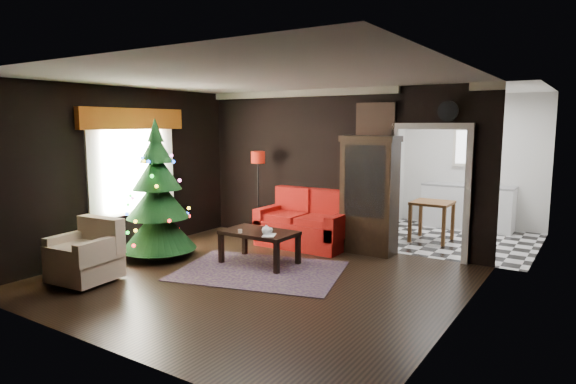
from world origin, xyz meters
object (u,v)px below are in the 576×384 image
Objects in this scene: coffee_table at (259,247)px; kitchen_table at (432,221)px; wall_clock at (448,111)px; armchair at (84,250)px; teapot at (266,230)px; christmas_tree at (158,194)px; floor_lamp at (258,195)px; loveseat at (304,219)px; curio_cabinet at (369,198)px.

kitchen_table is (1.81, 3.00, 0.10)m from coffee_table.
wall_clock is 2.43m from kitchen_table.
teapot is at bearing 41.82° from armchair.
christmas_tree is 1.97m from teapot.
floor_lamp is at bearing -174.41° from wall_clock.
christmas_tree is 5.00m from kitchen_table.
armchair is at bearing -135.36° from wall_clock.
floor_lamp is 1.47× the size of coffee_table.
teapot is 0.21× the size of kitchen_table.
loveseat is at bearing -170.34° from wall_clock.
teapot is at bearing -50.32° from floor_lamp.
coffee_table is (1.49, 2.05, -0.19)m from armchair.
curio_cabinet is 2.53× the size of kitchen_table.
armchair is at bearing -123.14° from kitchen_table.
wall_clock reaches higher than floor_lamp.
christmas_tree is at bearing -149.56° from wall_clock.
teapot is 0.49× the size of wall_clock.
wall_clock is (3.85, 3.80, 1.92)m from armchair.
coffee_table is at bearing -126.36° from curio_cabinet.
armchair is 2.57m from teapot.
floor_lamp is at bearing 74.47° from christmas_tree.
coffee_table is at bearing -90.23° from loveseat.
teapot is at bearing 12.45° from christmas_tree.
wall_clock is at bearing 5.59° from floor_lamp.
curio_cabinet is (1.15, 0.22, 0.45)m from loveseat.
wall_clock is (2.10, 1.92, 1.78)m from teapot.
curio_cabinet is 1.67m from kitchen_table.
coffee_table is at bearing -53.16° from floor_lamp.
curio_cabinet is at bearing 3.98° from floor_lamp.
armchair is (-2.65, -3.62, -0.49)m from curio_cabinet.
armchair is 5.74m from wall_clock.
curio_cabinet reaches higher than floor_lamp.
curio_cabinet is 3.51m from christmas_tree.
loveseat is 5.31× the size of wall_clock.
floor_lamp is at bearing 129.68° from teapot.
christmas_tree reaches higher than loveseat.
curio_cabinet reaches higher than armchair.
teapot is at bearing -80.64° from loveseat.
loveseat is at bearing -137.49° from kitchen_table.
kitchen_table is (3.42, 3.58, -0.67)m from christmas_tree.
loveseat is 0.74× the size of christmas_tree.
floor_lamp is 2.09m from christmas_tree.
wall_clock is (2.36, 1.75, 2.11)m from coffee_table.
christmas_tree is 14.77× the size of teapot.
wall_clock is (2.35, 0.40, 1.88)m from loveseat.
kitchen_table is (0.65, 1.43, -0.57)m from curio_cabinet.
wall_clock reaches higher than curio_cabinet.
wall_clock is at bearing 30.44° from christmas_tree.
kitchen_table is at bearing 65.56° from curio_cabinet.
curio_cabinet is 2.22m from floor_lamp.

